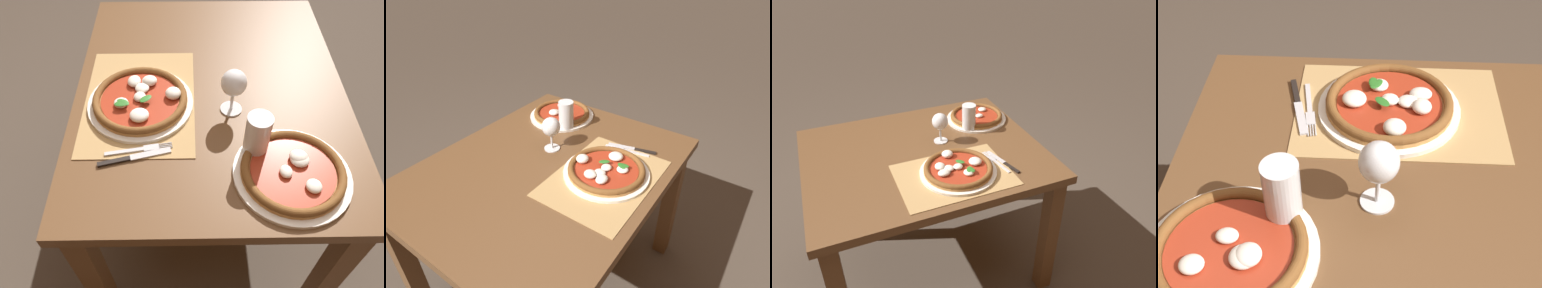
# 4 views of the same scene
# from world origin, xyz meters

# --- Properties ---
(dining_table) EXTENTS (1.12, 0.92, 0.74)m
(dining_table) POSITION_xyz_m (0.00, 0.00, 0.63)
(dining_table) COLOR brown
(dining_table) RESTS_ON ground
(paper_placemat) EXTENTS (0.50, 0.36, 0.00)m
(paper_placemat) POSITION_xyz_m (0.06, -0.24, 0.74)
(paper_placemat) COLOR #A88451
(paper_placemat) RESTS_ON dining_table
(pizza_near) EXTENTS (0.34, 0.34, 0.05)m
(pizza_near) POSITION_xyz_m (0.09, -0.23, 0.76)
(pizza_near) COLOR silver
(pizza_near) RESTS_ON paper_placemat
(pizza_far) EXTENTS (0.33, 0.33, 0.05)m
(pizza_far) POSITION_xyz_m (0.38, 0.21, 0.76)
(pizza_far) COLOR silver
(pizza_far) RESTS_ON dining_table
(wine_glass) EXTENTS (0.08, 0.08, 0.16)m
(wine_glass) POSITION_xyz_m (0.11, 0.06, 0.85)
(wine_glass) COLOR silver
(wine_glass) RESTS_ON dining_table
(pint_glass) EXTENTS (0.07, 0.07, 0.15)m
(pint_glass) POSITION_xyz_m (0.29, 0.11, 0.81)
(pint_glass) COLOR silver
(pint_glass) RESTS_ON dining_table
(fork) EXTENTS (0.05, 0.20, 0.00)m
(fork) POSITION_xyz_m (0.28, -0.22, 0.75)
(fork) COLOR #B7B7BC
(fork) RESTS_ON paper_placemat
(knife) EXTENTS (0.07, 0.21, 0.01)m
(knife) POSITION_xyz_m (0.31, -0.23, 0.75)
(knife) COLOR black
(knife) RESTS_ON paper_placemat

